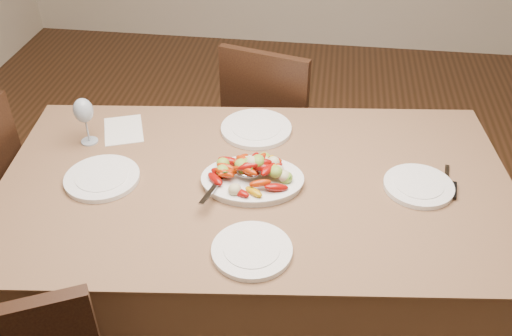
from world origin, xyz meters
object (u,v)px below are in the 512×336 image
at_px(dining_table, 256,257).
at_px(plate_far, 256,129).
at_px(plate_right, 418,186).
at_px(wine_glass, 85,120).
at_px(plate_near, 252,251).
at_px(chair_far, 278,124).
at_px(serving_platter, 253,181).
at_px(plate_left, 102,178).

distance_m(dining_table, plate_far, 0.51).
bearing_deg(dining_table, plate_right, 4.26).
xyz_separation_m(plate_far, wine_glass, (-0.64, -0.17, 0.09)).
bearing_deg(plate_near, chair_far, 92.04).
relative_size(chair_far, serving_platter, 2.70).
height_order(plate_far, wine_glass, wine_glass).
distance_m(plate_far, plate_near, 0.69).
xyz_separation_m(plate_left, wine_glass, (-0.14, 0.23, 0.09)).
distance_m(dining_table, plate_near, 0.53).
bearing_deg(plate_near, serving_platter, 97.85).
relative_size(plate_left, plate_near, 1.07).
height_order(dining_table, wine_glass, wine_glass).
bearing_deg(dining_table, wine_glass, 166.63).
relative_size(dining_table, plate_left, 6.86).
height_order(serving_platter, plate_near, serving_platter).
height_order(plate_far, plate_near, same).
height_order(chair_far, wine_glass, wine_glass).
height_order(chair_far, plate_far, chair_far).
xyz_separation_m(plate_right, wine_glass, (-1.26, 0.12, 0.09)).
bearing_deg(plate_left, wine_glass, 120.71).
height_order(plate_right, plate_near, same).
distance_m(plate_left, plate_near, 0.65).
xyz_separation_m(dining_table, plate_far, (-0.05, 0.33, 0.39)).
bearing_deg(plate_right, dining_table, -175.74).
height_order(serving_platter, wine_glass, wine_glass).
distance_m(plate_left, wine_glass, 0.28).
xyz_separation_m(serving_platter, plate_near, (0.05, -0.34, -0.00)).
bearing_deg(wine_glass, serving_platter, -14.64).
height_order(chair_far, plate_left, chair_far).
relative_size(dining_table, serving_platter, 5.22).
relative_size(chair_far, plate_far, 3.32).
distance_m(chair_far, plate_left, 1.09).
distance_m(plate_right, plate_near, 0.67).
bearing_deg(plate_far, wine_glass, -165.19).
xyz_separation_m(plate_near, wine_glass, (-0.72, 0.52, 0.09)).
xyz_separation_m(dining_table, plate_near, (0.04, -0.35, 0.39)).
xyz_separation_m(dining_table, chair_far, (-0.01, 0.84, 0.10)).
relative_size(chair_far, wine_glass, 4.64).
bearing_deg(plate_left, plate_far, 38.37).
xyz_separation_m(plate_left, plate_far, (0.50, 0.40, 0.00)).
bearing_deg(serving_platter, plate_near, -82.15).
bearing_deg(plate_left, plate_right, 5.57).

